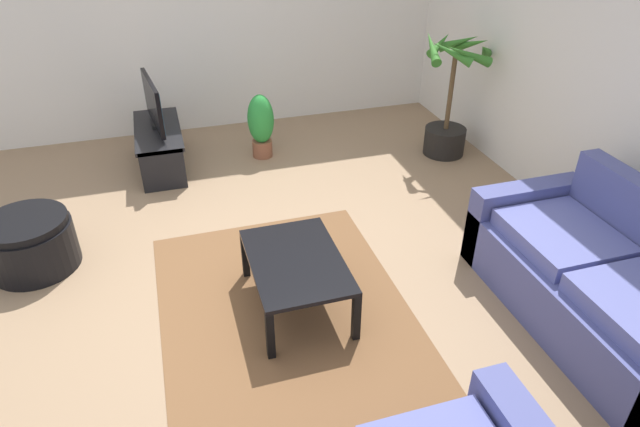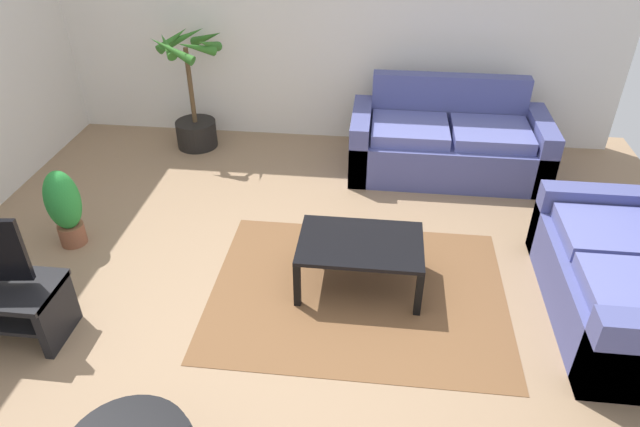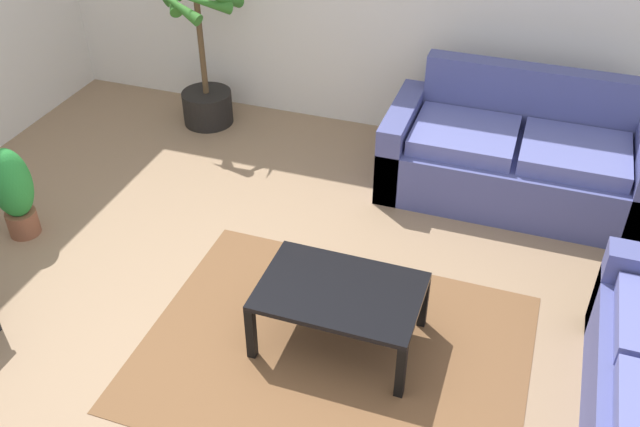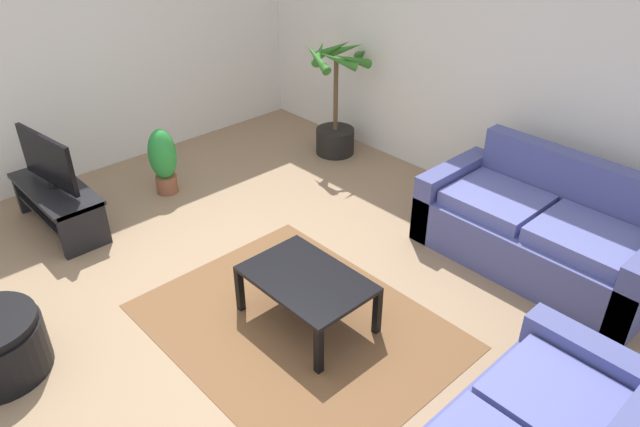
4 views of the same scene
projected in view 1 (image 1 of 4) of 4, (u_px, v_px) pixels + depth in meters
The scene contains 11 objects.
ground_plane at pixel (233, 278), 4.15m from camera, with size 6.60×6.60×0.00m, color #937556.
wall_back at pixel (609, 67), 4.17m from camera, with size 6.00×0.06×2.70m, color silver.
wall_left at pixel (177, 10), 5.86m from camera, with size 0.06×6.00×2.70m, color silver.
couch_main at pixel (605, 289), 3.58m from camera, with size 1.92×0.90×0.90m.
tv_stand at pixel (159, 141), 5.58m from camera, with size 1.10×0.45×0.42m.
tv at pixel (153, 103), 5.37m from camera, with size 0.82×0.15×0.50m.
coffee_table at pixel (296, 265), 3.72m from camera, with size 0.91×0.62×0.40m.
area_rug at pixel (284, 306), 3.88m from camera, with size 2.20×1.70×0.01m, color brown.
potted_palm at pixel (449, 109), 5.70m from camera, with size 0.73×0.76×1.29m.
potted_plant_small at pixel (261, 124), 5.73m from camera, with size 0.28×0.28×0.69m.
ottoman at pixel (31, 243), 4.17m from camera, with size 0.65×0.65×0.43m.
Camera 1 is at (3.31, -0.31, 2.62)m, focal length 30.72 mm.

